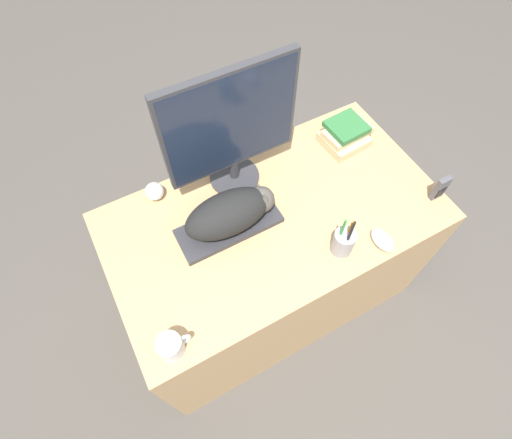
% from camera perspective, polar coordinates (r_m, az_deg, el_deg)
% --- Properties ---
extents(ground_plane, '(12.00, 12.00, 0.00)m').
position_cam_1_polar(ground_plane, '(2.15, 6.91, -17.70)').
color(ground_plane, '#4C4742').
extents(desk, '(1.31, 0.73, 0.76)m').
position_cam_1_polar(desk, '(1.89, 2.18, -5.55)').
color(desk, tan).
rests_on(desk, ground_plane).
extents(keyboard, '(0.40, 0.16, 0.02)m').
position_cam_1_polar(keyboard, '(1.52, -3.88, -0.91)').
color(keyboard, '#2D2D33').
rests_on(keyboard, desk).
extents(cat, '(0.35, 0.17, 0.15)m').
position_cam_1_polar(cat, '(1.45, -3.50, 1.09)').
color(cat, black).
rests_on(cat, keyboard).
extents(monitor, '(0.51, 0.20, 0.53)m').
position_cam_1_polar(monitor, '(1.44, -3.58, 13.02)').
color(monitor, '#333338').
rests_on(monitor, desk).
extents(computer_mouse, '(0.06, 0.11, 0.04)m').
position_cam_1_polar(computer_mouse, '(1.55, 17.60, -2.78)').
color(computer_mouse, silver).
rests_on(computer_mouse, desk).
extents(coffee_mug, '(0.11, 0.08, 0.09)m').
position_cam_1_polar(coffee_mug, '(1.34, -12.01, -17.29)').
color(coffee_mug, silver).
rests_on(coffee_mug, desk).
extents(pen_cup, '(0.08, 0.08, 0.22)m').
position_cam_1_polar(pen_cup, '(1.46, 12.37, -3.13)').
color(pen_cup, '#939399').
rests_on(pen_cup, desk).
extents(baseball, '(0.07, 0.07, 0.07)m').
position_cam_1_polar(baseball, '(1.62, -14.30, 3.92)').
color(baseball, silver).
rests_on(baseball, desk).
extents(phone, '(0.06, 0.02, 0.11)m').
position_cam_1_polar(phone, '(1.71, 24.85, 4.08)').
color(phone, '#4C4C51').
rests_on(phone, desk).
extents(book_stack, '(0.21, 0.18, 0.10)m').
position_cam_1_polar(book_stack, '(1.79, 12.66, 11.73)').
color(book_stack, '#C6B284').
rests_on(book_stack, desk).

